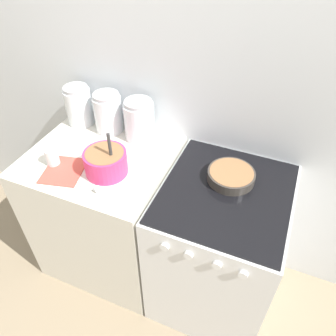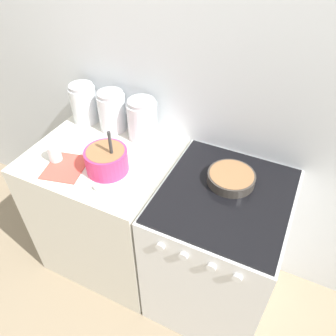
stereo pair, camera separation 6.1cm
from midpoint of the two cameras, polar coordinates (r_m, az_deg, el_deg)
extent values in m
plane|color=gray|center=(2.21, -5.28, -24.28)|extent=(12.00, 12.00, 0.00)
cube|color=silver|center=(1.76, 2.99, 13.93)|extent=(4.52, 0.05, 2.40)
cube|color=silver|center=(2.12, -11.09, -7.27)|extent=(0.76, 0.69, 0.89)
cube|color=silver|center=(1.93, 7.64, -13.59)|extent=(0.63, 0.69, 0.88)
cube|color=black|center=(1.59, 9.07, -4.25)|extent=(0.60, 0.66, 0.01)
cylinder|color=white|center=(1.46, -1.81, -13.58)|extent=(0.04, 0.02, 0.04)
cylinder|color=white|center=(1.44, 2.32, -14.96)|extent=(0.04, 0.02, 0.04)
cylinder|color=white|center=(1.42, 7.24, -16.48)|extent=(0.04, 0.02, 0.04)
cylinder|color=white|center=(1.41, 11.68, -17.74)|extent=(0.04, 0.02, 0.04)
cylinder|color=#E0336B|center=(1.66, -11.81, 0.94)|extent=(0.21, 0.21, 0.12)
cylinder|color=#8C603D|center=(1.64, -11.95, 1.71)|extent=(0.19, 0.19, 0.07)
cylinder|color=#333333|center=(1.60, -11.03, 2.58)|extent=(0.02, 0.02, 0.23)
cylinder|color=#38332D|center=(1.63, 9.86, -1.37)|extent=(0.23, 0.23, 0.05)
cylinder|color=#8C603D|center=(1.63, 9.88, -1.22)|extent=(0.21, 0.21, 0.04)
cylinder|color=silver|center=(2.05, -16.07, 10.19)|extent=(0.16, 0.16, 0.22)
cylinder|color=tan|center=(2.07, -15.84, 9.17)|extent=(0.14, 0.14, 0.13)
cylinder|color=#B2B2B7|center=(1.99, -16.70, 13.09)|extent=(0.14, 0.14, 0.02)
cylinder|color=silver|center=(1.94, -11.26, 9.22)|extent=(0.16, 0.16, 0.21)
cylinder|color=olive|center=(1.96, -11.10, 8.16)|extent=(0.14, 0.14, 0.13)
cylinder|color=#B2B2B7|center=(1.88, -11.74, 12.24)|extent=(0.15, 0.15, 0.02)
cylinder|color=silver|center=(1.85, -5.98, 8.07)|extent=(0.17, 0.17, 0.21)
cylinder|color=red|center=(1.87, -5.89, 6.98)|extent=(0.15, 0.15, 0.13)
cylinder|color=#B2B2B7|center=(1.79, -6.24, 11.19)|extent=(0.15, 0.15, 0.02)
cylinder|color=silver|center=(1.79, -20.48, 1.81)|extent=(0.07, 0.07, 0.10)
cube|color=#CC4C3F|center=(1.76, -18.65, -0.47)|extent=(0.24, 0.26, 0.01)
cylinder|color=white|center=(1.63, -14.83, -3.34)|extent=(0.09, 0.01, 0.01)
sphere|color=white|center=(1.59, -13.26, -3.60)|extent=(0.04, 0.04, 0.04)
camera|label=1|loc=(0.03, -91.09, -0.96)|focal=35.00mm
camera|label=2|loc=(0.03, 88.91, 0.96)|focal=35.00mm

